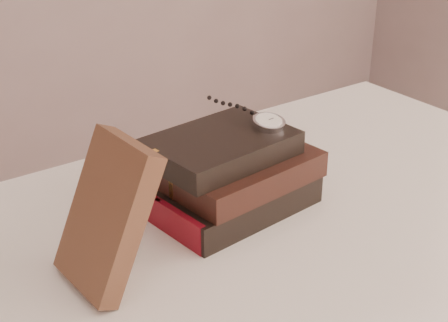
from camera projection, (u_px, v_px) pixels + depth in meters
table at (272, 261)px, 0.98m from camera, size 1.00×0.60×0.75m
book_stack at (231, 174)px, 0.92m from camera, size 0.24×0.17×0.11m
journal at (107, 215)px, 0.75m from camera, size 0.10×0.12×0.17m
pocket_watch at (265, 121)px, 0.92m from camera, size 0.05×0.15×0.02m
eyeglasses at (152, 166)px, 0.92m from camera, size 0.10×0.12×0.04m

